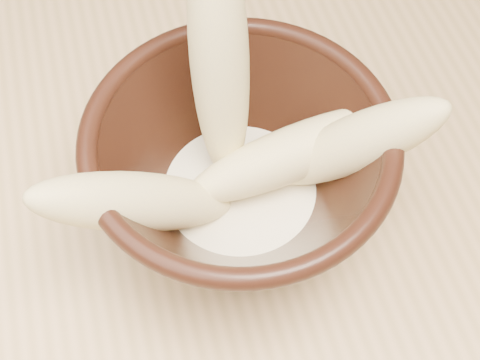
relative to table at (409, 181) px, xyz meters
name	(u,v)px	position (x,y,z in m)	size (l,w,h in m)	color
table	(409,181)	(0.00, 0.00, 0.00)	(1.20, 0.80, 0.75)	tan
bowl	(240,173)	(-0.17, -0.04, 0.14)	(0.19, 0.19, 0.11)	black
milk_puddle	(240,193)	(-0.17, -0.04, 0.11)	(0.11, 0.11, 0.02)	beige
banana_upright	(219,59)	(-0.17, 0.00, 0.20)	(0.04, 0.04, 0.18)	#EBDB8B
banana_left	(138,202)	(-0.23, -0.05, 0.16)	(0.04, 0.04, 0.14)	#EBDB8B
banana_right	(354,144)	(-0.10, -0.05, 0.16)	(0.04, 0.04, 0.13)	#EBDB8B
banana_across	(293,153)	(-0.13, -0.04, 0.15)	(0.04, 0.04, 0.15)	#EBDB8B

